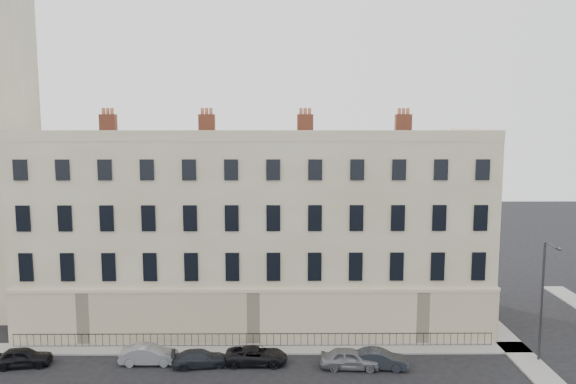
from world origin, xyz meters
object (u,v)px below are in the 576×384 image
car_c (200,358)px  car_e (350,358)px  streetlamp (543,296)px  car_a (23,357)px  car_d (257,355)px  car_b (149,355)px  car_f (379,359)px

car_c → car_e: (10.05, -0.37, 0.12)m
car_e → streetlamp: bearing=-82.3°
car_e → streetlamp: 13.80m
car_e → streetlamp: (13.19, 0.91, 3.97)m
car_a → car_c: (12.01, -0.08, -0.09)m
car_e → car_d: bearing=87.1°
car_a → car_d: (15.78, 0.29, -0.06)m
car_b → car_d: (7.33, -0.05, -0.06)m
car_c → car_f: size_ratio=1.02×
car_b → streetlamp: size_ratio=0.47×
car_e → car_f: bearing=-86.6°
car_c → car_d: size_ratio=0.91×
car_c → streetlamp: 23.60m
car_e → streetlamp: streetlamp is taller
car_a → car_c: size_ratio=0.99×
car_e → car_f: 1.99m
car_d → car_c: bearing=96.2°
car_b → car_c: bearing=-97.2°
car_c → car_b: bearing=74.7°
car_b → car_f: bearing=-93.5°
car_f → car_d: bearing=93.5°
car_a → car_e: car_e is taller
car_c → car_d: 3.79m
car_c → car_d: (3.77, 0.37, 0.03)m
car_b → car_d: car_b is taller
car_b → streetlamp: streetlamp is taller
car_a → car_b: bearing=-96.4°
car_d → car_e: size_ratio=1.07×
car_a → car_d: 15.78m
car_a → streetlamp: size_ratio=0.45×
car_a → car_e: 22.07m
car_d → car_f: size_ratio=1.12×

